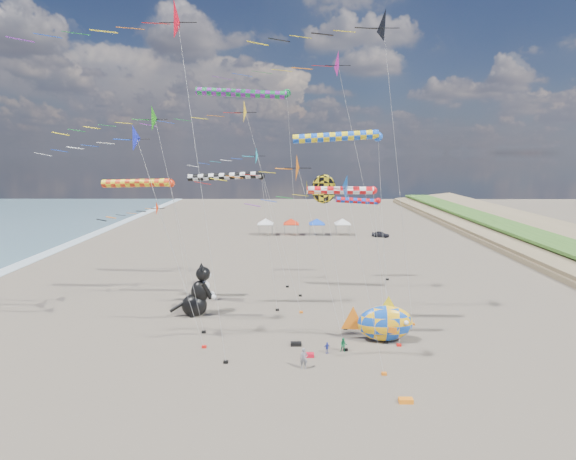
{
  "coord_description": "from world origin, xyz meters",
  "views": [
    {
      "loc": [
        -1.3,
        -26.32,
        15.83
      ],
      "look_at": [
        -1.44,
        12.0,
        9.26
      ],
      "focal_mm": 28.0,
      "sensor_mm": 36.0,
      "label": 1
    }
  ],
  "objects_px": {
    "child_blue": "(327,348)",
    "parked_car": "(381,234)",
    "cat_inflatable": "(197,290)",
    "fish_inflatable": "(384,323)",
    "child_green": "(344,345)",
    "person_adult": "(304,359)"
  },
  "relations": [
    {
      "from": "child_blue",
      "to": "fish_inflatable",
      "type": "bearing_deg",
      "value": 3.16
    },
    {
      "from": "child_blue",
      "to": "parked_car",
      "type": "xyz_separation_m",
      "value": [
        14.38,
        50.52,
        0.09
      ]
    },
    {
      "from": "cat_inflatable",
      "to": "fish_inflatable",
      "type": "height_order",
      "value": "cat_inflatable"
    },
    {
      "from": "parked_car",
      "to": "fish_inflatable",
      "type": "bearing_deg",
      "value": -170.85
    },
    {
      "from": "child_blue",
      "to": "cat_inflatable",
      "type": "bearing_deg",
      "value": 122.75
    },
    {
      "from": "fish_inflatable",
      "to": "cat_inflatable",
      "type": "bearing_deg",
      "value": 159.74
    },
    {
      "from": "child_green",
      "to": "parked_car",
      "type": "relative_size",
      "value": 0.36
    },
    {
      "from": "fish_inflatable",
      "to": "child_green",
      "type": "relative_size",
      "value": 5.31
    },
    {
      "from": "fish_inflatable",
      "to": "person_adult",
      "type": "height_order",
      "value": "fish_inflatable"
    },
    {
      "from": "person_adult",
      "to": "fish_inflatable",
      "type": "bearing_deg",
      "value": 37.22
    },
    {
      "from": "cat_inflatable",
      "to": "fish_inflatable",
      "type": "xyz_separation_m",
      "value": [
        17.2,
        -6.35,
        -0.95
      ]
    },
    {
      "from": "cat_inflatable",
      "to": "child_blue",
      "type": "relative_size",
      "value": 5.52
    },
    {
      "from": "fish_inflatable",
      "to": "child_blue",
      "type": "relative_size",
      "value": 6.74
    },
    {
      "from": "parked_car",
      "to": "child_blue",
      "type": "bearing_deg",
      "value": -175.77
    },
    {
      "from": "person_adult",
      "to": "child_blue",
      "type": "bearing_deg",
      "value": 55.39
    },
    {
      "from": "fish_inflatable",
      "to": "child_green",
      "type": "height_order",
      "value": "fish_inflatable"
    },
    {
      "from": "child_blue",
      "to": "parked_car",
      "type": "distance_m",
      "value": 52.52
    },
    {
      "from": "person_adult",
      "to": "parked_car",
      "type": "bearing_deg",
      "value": 74.77
    },
    {
      "from": "fish_inflatable",
      "to": "parked_car",
      "type": "bearing_deg",
      "value": 79.03
    },
    {
      "from": "fish_inflatable",
      "to": "person_adult",
      "type": "xyz_separation_m",
      "value": [
        -6.98,
        -4.96,
        -0.83
      ]
    },
    {
      "from": "child_blue",
      "to": "person_adult",
      "type": "bearing_deg",
      "value": -148.14
    },
    {
      "from": "fish_inflatable",
      "to": "child_blue",
      "type": "distance_m",
      "value": 5.68
    }
  ]
}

